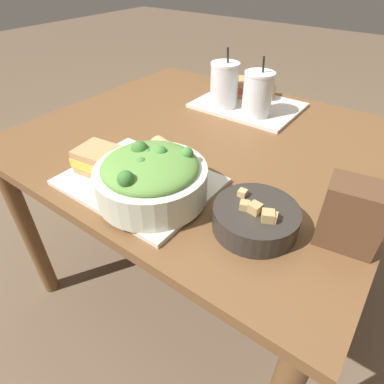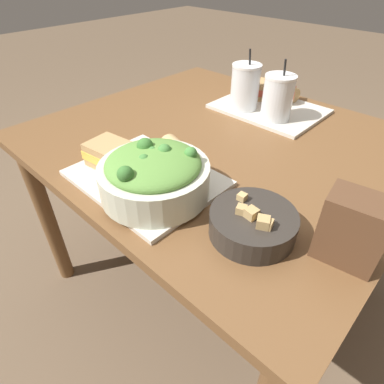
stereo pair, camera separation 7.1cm
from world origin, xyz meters
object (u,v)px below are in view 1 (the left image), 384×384
at_px(baguette_far, 261,88).
at_px(drink_cup_dark, 224,86).
at_px(sandwich_near, 105,162).
at_px(sandwich_far, 249,88).
at_px(salad_bowl, 151,176).
at_px(baguette_near, 170,154).
at_px(chip_bag, 352,215).
at_px(drink_cup_red, 257,95).
at_px(soup_bowl, 255,217).

bearing_deg(baguette_far, drink_cup_dark, 173.51).
bearing_deg(sandwich_near, sandwich_far, 79.38).
distance_m(salad_bowl, baguette_near, 0.15).
height_order(salad_bowl, baguette_near, salad_bowl).
bearing_deg(baguette_far, sandwich_far, 146.09).
xyz_separation_m(salad_bowl, baguette_near, (-0.06, 0.14, -0.03)).
xyz_separation_m(salad_bowl, baguette_far, (-0.09, 0.75, -0.03)).
distance_m(baguette_far, chip_bag, 0.80).
height_order(baguette_far, chip_bag, chip_bag).
bearing_deg(baguette_near, drink_cup_dark, 28.32).
relative_size(sandwich_far, drink_cup_dark, 0.95).
bearing_deg(salad_bowl, sandwich_far, 100.10).
xyz_separation_m(drink_cup_dark, drink_cup_red, (0.13, 0.00, -0.00)).
relative_size(sandwich_near, drink_cup_dark, 0.80).
height_order(salad_bowl, sandwich_near, salad_bowl).
bearing_deg(sandwich_near, soup_bowl, -0.19).
bearing_deg(baguette_near, chip_bag, -75.29).
relative_size(soup_bowl, chip_bag, 1.29).
distance_m(sandwich_near, drink_cup_dark, 0.56).
height_order(salad_bowl, drink_cup_red, drink_cup_red).
relative_size(baguette_near, baguette_far, 1.15).
height_order(soup_bowl, drink_cup_dark, drink_cup_dark).
bearing_deg(chip_bag, soup_bowl, -165.23).
distance_m(salad_bowl, soup_bowl, 0.25).
relative_size(salad_bowl, sandwich_far, 1.33).
xyz_separation_m(sandwich_far, chip_bag, (0.54, -0.58, 0.03)).
height_order(sandwich_far, baguette_far, sandwich_far).
bearing_deg(sandwich_far, chip_bag, -71.86).
relative_size(sandwich_near, sandwich_far, 0.85).
relative_size(sandwich_near, chip_bag, 1.17).
bearing_deg(drink_cup_dark, baguette_near, -77.50).
xyz_separation_m(baguette_near, baguette_far, (-0.03, 0.61, 0.00)).
height_order(sandwich_near, chip_bag, chip_bag).
relative_size(soup_bowl, drink_cup_red, 0.92).
bearing_deg(drink_cup_red, chip_bag, -45.38).
bearing_deg(drink_cup_red, soup_bowl, -62.60).
bearing_deg(baguette_near, baguette_far, 18.62).
distance_m(drink_cup_dark, drink_cup_red, 0.13).
xyz_separation_m(salad_bowl, sandwich_far, (-0.13, 0.71, -0.02)).
height_order(sandwich_near, baguette_far, sandwich_near).
height_order(sandwich_far, drink_cup_dark, drink_cup_dark).
xyz_separation_m(soup_bowl, sandwich_far, (-0.37, 0.66, 0.01)).
xyz_separation_m(soup_bowl, chip_bag, (0.17, 0.07, 0.04)).
height_order(drink_cup_dark, drink_cup_red, drink_cup_dark).
height_order(soup_bowl, baguette_near, soup_bowl).
bearing_deg(sandwich_near, chip_bag, 4.80).
xyz_separation_m(salad_bowl, sandwich_near, (-0.17, 0.00, -0.02)).
height_order(salad_bowl, baguette_far, salad_bowl).
distance_m(soup_bowl, chip_bag, 0.19).
height_order(salad_bowl, chip_bag, chip_bag).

